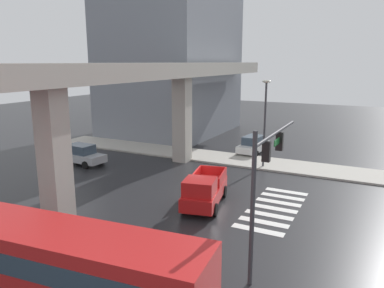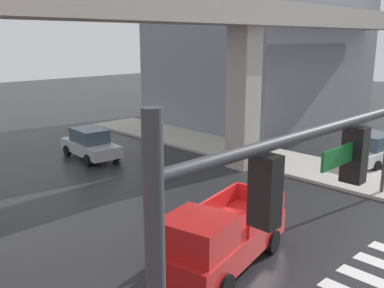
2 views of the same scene
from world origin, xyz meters
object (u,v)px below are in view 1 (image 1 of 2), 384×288
Objects in this scene: sedan_white at (253,145)px; traffic_signal_mast at (266,167)px; pickup_truck at (204,191)px; street_lamp_near_corner at (265,114)px; sedan_silver at (81,154)px; city_bus at (63,264)px.

sedan_white is 20.49m from traffic_signal_mast.
street_lamp_near_corner reaches higher than pickup_truck.
traffic_signal_mast is at bearing -115.25° from sedan_silver.
city_bus is 19.75m from sedan_silver.
sedan_silver is at bearing 41.45° from city_bus.
city_bus is at bearing -177.60° from sedan_white.
traffic_signal_mast is 15.28m from street_lamp_near_corner.
street_lamp_near_corner is at bearing -3.39° from city_bus.
city_bus is 2.48× the size of sedan_silver.
city_bus reaches higher than sedan_silver.
traffic_signal_mast is (-4.82, -5.06, 3.40)m from pickup_truck.
street_lamp_near_corner is at bearing -4.75° from pickup_truck.
city_bus is 20.96m from street_lamp_near_corner.
street_lamp_near_corner is (9.86, -0.82, 3.57)m from pickup_truck.
pickup_truck is at bearing -106.24° from sedan_silver.
city_bus is 8.58m from traffic_signal_mast.
street_lamp_near_corner reaches higher than traffic_signal_mast.
pickup_truck is at bearing 175.25° from street_lamp_near_corner.
pickup_truck is 1.22× the size of sedan_silver.
city_bus is 1.52× the size of street_lamp_near_corner.
street_lamp_near_corner is (-4.43, -2.28, 3.70)m from sedan_white.
sedan_silver is (3.92, 13.47, -0.14)m from pickup_truck.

